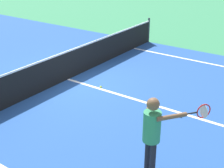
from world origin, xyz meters
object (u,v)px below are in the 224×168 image
at_px(player_near, 153,130).
at_px(tennis_ball_near_net, 101,87).
at_px(tennis_ball_mid_court, 181,116).
at_px(net, 67,65).

height_order(player_near, tennis_ball_near_net, player_near).
relative_size(player_near, tennis_ball_mid_court, 25.43).
distance_m(net, player_near, 5.29).
xyz_separation_m(player_near, tennis_ball_mid_court, (2.47, 0.49, -1.01)).
bearing_deg(player_near, tennis_ball_near_net, 49.82).
bearing_deg(player_near, net, 59.56).
bearing_deg(tennis_ball_near_net, player_near, -130.18).
bearing_deg(tennis_ball_near_net, net, 93.39).
bearing_deg(player_near, tennis_ball_mid_court, 11.25).
relative_size(net, player_near, 6.40).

